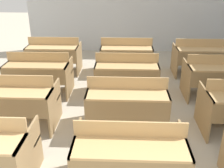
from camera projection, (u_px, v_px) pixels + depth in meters
The scene contains 9 objects.
bench_front_center at pixel (129, 155), 2.87m from camera, with size 1.22×0.76×0.87m.
bench_second_left at pixel (16, 100), 4.08m from camera, with size 1.22×0.76×0.87m.
bench_second_center at pixel (127, 103), 4.01m from camera, with size 1.22×0.76×0.87m.
bench_third_left at pixel (39, 73), 5.18m from camera, with size 1.22×0.76×0.87m.
bench_third_center at pixel (127, 74), 5.13m from camera, with size 1.22×0.76×0.87m.
bench_third_right at pixel (218, 75), 5.04m from camera, with size 1.22×0.76×0.87m.
bench_back_left at pixel (54, 54), 6.32m from camera, with size 1.22×0.76×0.87m.
bench_back_center at pixel (126, 55), 6.25m from camera, with size 1.22×0.76×0.87m.
bench_back_right at pixel (201, 56), 6.16m from camera, with size 1.22×0.76×0.87m.
Camera 1 is at (-0.16, -0.65, 2.33)m, focal length 42.00 mm.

